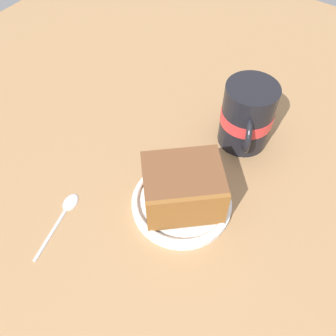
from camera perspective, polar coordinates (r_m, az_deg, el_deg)
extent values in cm
cube|color=#936D47|center=(59.20, 2.54, 0.18)|extent=(118.58, 118.58, 2.27)
cylinder|color=white|center=(53.27, 2.09, -5.41)|extent=(14.18, 14.18, 1.07)
torus|color=white|center=(52.49, 2.12, -4.87)|extent=(13.83, 13.83, 0.78)
cube|color=brown|center=(52.57, 2.12, -4.92)|extent=(12.82, 12.98, 0.60)
cube|color=brown|center=(49.67, 2.24, -2.73)|extent=(12.82, 12.98, 6.39)
cube|color=brown|center=(47.40, 2.99, -6.91)|extent=(7.43, 8.07, 6.39)
cylinder|color=black|center=(58.85, 12.02, 7.92)|extent=(7.97, 7.97, 10.80)
cylinder|color=red|center=(58.92, 12.01, 7.85)|extent=(8.13, 8.13, 2.08)
cylinder|color=black|center=(56.80, 12.54, 10.14)|extent=(7.01, 7.01, 0.40)
torus|color=black|center=(56.04, 12.01, 5.11)|extent=(5.40, 3.40, 5.64)
ellipsoid|color=silver|center=(55.43, -14.77, -4.89)|extent=(3.42, 2.73, 0.80)
cylinder|color=silver|center=(53.54, -17.62, -9.63)|extent=(8.00, 2.66, 0.50)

